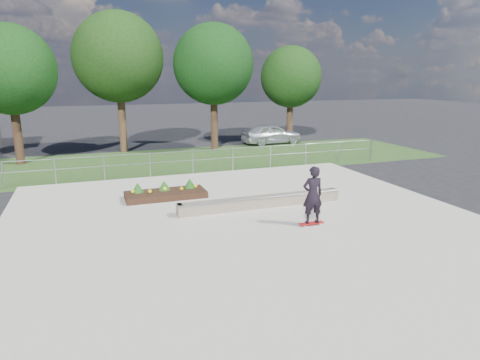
# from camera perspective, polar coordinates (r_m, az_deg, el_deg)

# --- Properties ---
(ground) EXTENTS (120.00, 120.00, 0.00)m
(ground) POSITION_cam_1_polar(r_m,az_deg,el_deg) (13.52, 1.37, -6.03)
(ground) COLOR black
(ground) RESTS_ON ground
(grass_verge) EXTENTS (30.00, 8.00, 0.02)m
(grass_verge) POSITION_cam_1_polar(r_m,az_deg,el_deg) (23.75, -8.28, 2.52)
(grass_verge) COLOR #27451B
(grass_verge) RESTS_ON ground
(concrete_slab) EXTENTS (15.00, 15.00, 0.06)m
(concrete_slab) POSITION_cam_1_polar(r_m,az_deg,el_deg) (13.51, 1.37, -5.91)
(concrete_slab) COLOR #ACA798
(concrete_slab) RESTS_ON ground
(fence) EXTENTS (20.06, 0.06, 1.20)m
(fence) POSITION_cam_1_polar(r_m,az_deg,el_deg) (20.25, -6.32, 2.84)
(fence) COLOR gray
(fence) RESTS_ON ground
(tree_far_left) EXTENTS (4.55, 4.55, 7.15)m
(tree_far_left) POSITION_cam_1_polar(r_m,az_deg,el_deg) (25.08, -28.37, 12.79)
(tree_far_left) COLOR black
(tree_far_left) RESTS_ON ground
(tree_mid_left) EXTENTS (5.25, 5.25, 8.25)m
(tree_mid_left) POSITION_cam_1_polar(r_m,az_deg,el_deg) (26.95, -15.93, 15.44)
(tree_mid_left) COLOR #372416
(tree_mid_left) RESTS_ON ground
(tree_mid_right) EXTENTS (4.90, 4.90, 7.70)m
(tree_mid_right) POSITION_cam_1_polar(r_m,az_deg,el_deg) (26.96, -3.56, 15.11)
(tree_mid_right) COLOR black
(tree_mid_right) RESTS_ON ground
(tree_far_right) EXTENTS (4.20, 4.20, 6.60)m
(tree_far_right) POSITION_cam_1_polar(r_m,az_deg,el_deg) (30.56, 6.79, 13.47)
(tree_far_right) COLOR #2F1F13
(tree_far_right) RESTS_ON ground
(grind_ledge) EXTENTS (6.00, 0.44, 0.43)m
(grind_ledge) POSITION_cam_1_polar(r_m,az_deg,el_deg) (15.05, 2.89, -2.91)
(grind_ledge) COLOR #6A5F4E
(grind_ledge) RESTS_ON concrete_slab
(planter_bed) EXTENTS (3.00, 1.20, 0.61)m
(planter_bed) POSITION_cam_1_polar(r_m,az_deg,el_deg) (16.49, -9.91, -1.68)
(planter_bed) COLOR black
(planter_bed) RESTS_ON concrete_slab
(skateboarder) EXTENTS (0.80, 0.48, 1.87)m
(skateboarder) POSITION_cam_1_polar(r_m,az_deg,el_deg) (13.21, 9.66, -2.00)
(skateboarder) COLOR white
(skateboarder) RESTS_ON concrete_slab
(parked_car) EXTENTS (4.18, 1.87, 1.39)m
(parked_car) POSITION_cam_1_polar(r_m,az_deg,el_deg) (29.54, 4.22, 6.16)
(parked_car) COLOR #B7BCC1
(parked_car) RESTS_ON ground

